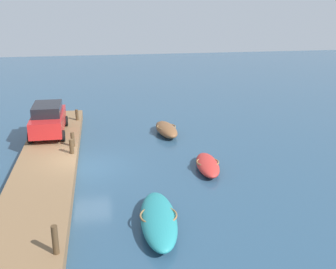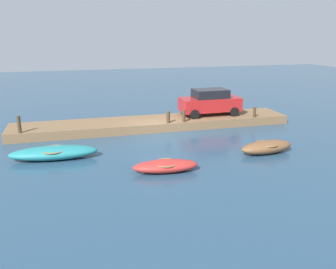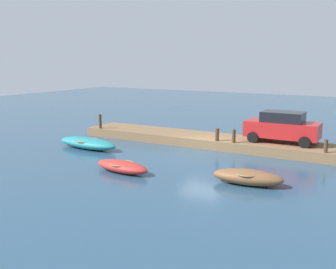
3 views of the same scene
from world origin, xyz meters
name	(u,v)px [view 1 (image 1 of 3)]	position (x,y,z in m)	size (l,w,h in m)	color
ground_plane	(84,167)	(0.00, 0.00, 0.00)	(84.00, 84.00, 0.00)	navy
dock_platform	(47,165)	(0.00, -1.83, 0.28)	(18.53, 2.93, 0.56)	brown
dinghy_red	(208,165)	(1.34, 6.17, 0.29)	(3.12, 1.35, 0.57)	#B72D28
rowboat_brown	(166,129)	(-4.54, 5.00, 0.35)	(3.19, 1.49, 0.68)	brown
rowboat_teal	(159,219)	(6.34, 2.97, 0.34)	(4.44, 1.62, 0.67)	teal
mooring_post_west	(77,115)	(-6.82, -0.62, 0.91)	(0.19, 0.19, 0.70)	#47331E
mooring_post_mid_west	(73,140)	(-1.72, -0.62, 0.96)	(0.21, 0.21, 0.79)	#47331E
mooring_post_mid_east	(72,146)	(-0.67, -0.62, 0.95)	(0.23, 0.23, 0.77)	#47331E
mooring_post_east	(55,240)	(8.29, -0.62, 1.06)	(0.21, 0.21, 1.00)	#47331E
parked_car	(48,119)	(-4.13, -2.12, 1.50)	(4.20, 2.05, 1.82)	#B21E1E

